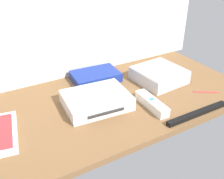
# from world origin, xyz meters

# --- Properties ---
(ground_plane) EXTENTS (1.00, 0.48, 0.02)m
(ground_plane) POSITION_xyz_m (0.00, 0.00, -0.01)
(ground_plane) COLOR brown
(ground_plane) RESTS_ON ground
(game_console) EXTENTS (0.22, 0.18, 0.04)m
(game_console) POSITION_xyz_m (-0.06, -0.01, 0.02)
(game_console) COLOR white
(game_console) RESTS_ON ground_plane
(mini_computer) EXTENTS (0.18, 0.18, 0.05)m
(mini_computer) POSITION_xyz_m (0.23, 0.03, 0.03)
(mini_computer) COLOR silver
(mini_computer) RESTS_ON ground_plane
(network_router) EXTENTS (0.19, 0.13, 0.03)m
(network_router) POSITION_xyz_m (0.02, 0.16, 0.02)
(network_router) COLOR navy
(network_router) RESTS_ON ground_plane
(remote_wand) EXTENTS (0.04, 0.15, 0.03)m
(remote_wand) POSITION_xyz_m (0.09, -0.11, 0.02)
(remote_wand) COLOR white
(remote_wand) RESTS_ON ground_plane
(sensor_bar) EXTENTS (0.24, 0.02, 0.01)m
(sensor_bar) POSITION_xyz_m (0.19, -0.22, 0.01)
(sensor_bar) COLOR black
(sensor_bar) RESTS_ON ground_plane
(stylus_pen) EXTENTS (0.08, 0.05, 0.01)m
(stylus_pen) POSITION_xyz_m (0.32, -0.13, 0.00)
(stylus_pen) COLOR red
(stylus_pen) RESTS_ON ground_plane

